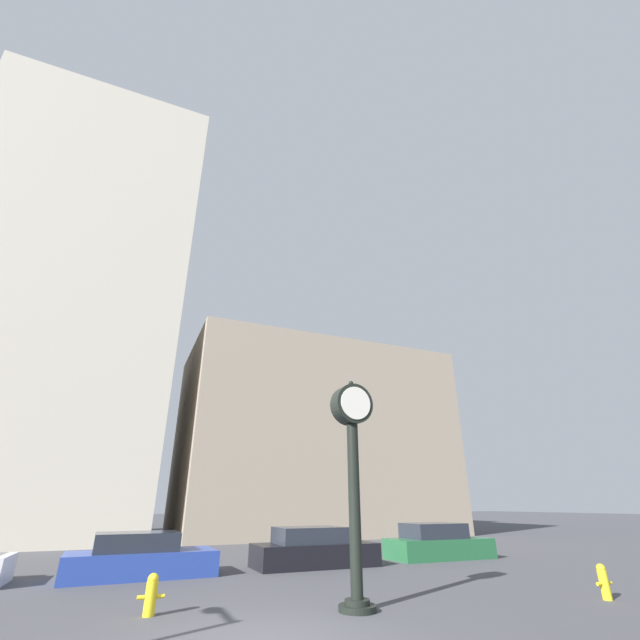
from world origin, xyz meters
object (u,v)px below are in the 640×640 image
fire_hydrant_near (151,594)px  car_green (438,544)px  street_clock (353,459)px  car_blue (140,558)px  car_black (314,550)px  fire_hydrant_far (604,581)px

fire_hydrant_near → car_green: bearing=26.1°
fire_hydrant_near → street_clock: bearing=-17.8°
car_blue → car_black: 5.77m
street_clock → fire_hydrant_far: 6.53m
street_clock → car_green: (7.34, 6.82, -2.45)m
fire_hydrant_far → fire_hydrant_near: bearing=165.4°
fire_hydrant_near → car_black: bearing=42.8°
street_clock → fire_hydrant_near: street_clock is taller
street_clock → car_black: size_ratio=1.12×
street_clock → car_blue: 8.07m
fire_hydrant_near → fire_hydrant_far: (9.82, -2.56, -0.00)m
car_black → fire_hydrant_near: bearing=-137.5°
car_black → street_clock: bearing=-105.2°
car_blue → fire_hydrant_far: size_ratio=5.97×
street_clock → car_green: bearing=42.9°
car_black → fire_hydrant_near: size_ratio=5.84×
car_green → car_black: bearing=-176.7°
car_black → car_green: car_green is taller
street_clock → car_blue: bearing=121.5°
street_clock → car_green: size_ratio=1.14×
car_black → fire_hydrant_far: bearing=-62.9°
car_blue → car_black: size_ratio=1.01×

